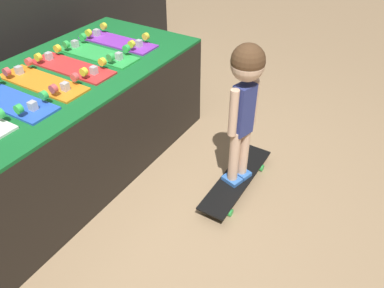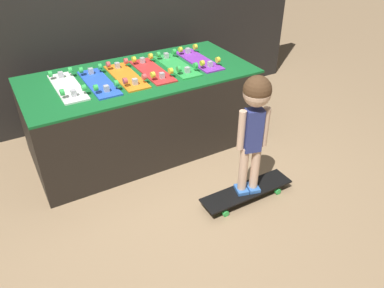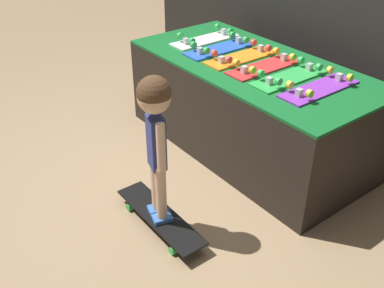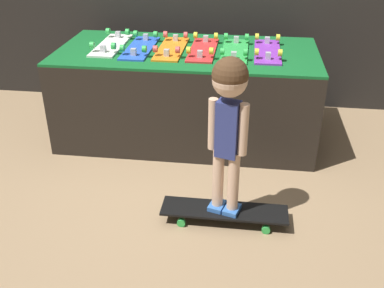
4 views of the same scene
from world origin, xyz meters
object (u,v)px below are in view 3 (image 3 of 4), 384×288
(skateboard_purple_on_rack, at_px, (319,87))
(child, at_px, (155,124))
(skateboard_on_floor, at_px, (160,217))
(skateboard_red_on_rack, at_px, (265,66))
(skateboard_blue_on_rack, at_px, (220,48))
(skateboard_green_on_rack, at_px, (290,76))
(skateboard_orange_on_rack, at_px, (241,56))
(skateboard_white_on_rack, at_px, (205,39))

(skateboard_purple_on_rack, xyz_separation_m, child, (-0.23, -1.19, 0.01))
(skateboard_on_floor, distance_m, child, 0.71)
(skateboard_red_on_rack, bearing_deg, skateboard_blue_on_rack, -178.24)
(skateboard_green_on_rack, bearing_deg, skateboard_red_on_rack, -179.65)
(skateboard_blue_on_rack, xyz_separation_m, skateboard_green_on_rack, (0.76, 0.02, 0.00))
(skateboard_blue_on_rack, height_order, skateboard_orange_on_rack, same)
(skateboard_blue_on_rack, relative_size, skateboard_purple_on_rack, 1.00)
(skateboard_white_on_rack, bearing_deg, skateboard_orange_on_rack, -4.05)
(skateboard_white_on_rack, bearing_deg, skateboard_red_on_rack, -2.40)
(child, bearing_deg, skateboard_white_on_rack, 146.39)
(skateboard_white_on_rack, xyz_separation_m, skateboard_orange_on_rack, (0.51, -0.04, 0.00))
(skateboard_green_on_rack, bearing_deg, skateboard_blue_on_rack, -178.71)
(skateboard_orange_on_rack, height_order, child, child)
(skateboard_orange_on_rack, height_order, skateboard_red_on_rack, same)
(skateboard_white_on_rack, bearing_deg, skateboard_purple_on_rack, -0.49)
(skateboard_white_on_rack, height_order, skateboard_on_floor, skateboard_white_on_rack)
(skateboard_blue_on_rack, xyz_separation_m, skateboard_on_floor, (0.78, -1.15, -0.70))
(skateboard_orange_on_rack, xyz_separation_m, skateboard_on_floor, (0.53, -1.16, -0.70))
(skateboard_orange_on_rack, height_order, skateboard_green_on_rack, same)
(skateboard_red_on_rack, bearing_deg, skateboard_purple_on_rack, 2.37)
(skateboard_blue_on_rack, xyz_separation_m, skateboard_red_on_rack, (0.51, 0.02, 0.00))
(skateboard_white_on_rack, bearing_deg, skateboard_blue_on_rack, -10.58)
(skateboard_blue_on_rack, height_order, skateboard_purple_on_rack, same)
(skateboard_red_on_rack, xyz_separation_m, child, (0.27, -1.17, 0.01))
(skateboard_white_on_rack, relative_size, skateboard_on_floor, 0.80)
(skateboard_purple_on_rack, bearing_deg, skateboard_orange_on_rack, -178.11)
(skateboard_orange_on_rack, bearing_deg, skateboard_green_on_rack, 0.64)
(skateboard_blue_on_rack, relative_size, child, 0.64)
(skateboard_green_on_rack, relative_size, skateboard_purple_on_rack, 1.00)
(skateboard_green_on_rack, height_order, skateboard_purple_on_rack, same)
(skateboard_white_on_rack, relative_size, skateboard_green_on_rack, 1.00)
(skateboard_white_on_rack, height_order, skateboard_orange_on_rack, same)
(skateboard_on_floor, bearing_deg, skateboard_white_on_rack, 130.74)
(skateboard_blue_on_rack, height_order, skateboard_on_floor, skateboard_blue_on_rack)
(skateboard_blue_on_rack, relative_size, skateboard_orange_on_rack, 1.00)
(skateboard_red_on_rack, distance_m, child, 1.20)
(skateboard_red_on_rack, relative_size, child, 0.64)
(skateboard_on_floor, bearing_deg, child, 180.00)
(skateboard_blue_on_rack, bearing_deg, skateboard_red_on_rack, 1.76)
(skateboard_orange_on_rack, bearing_deg, skateboard_on_floor, -65.67)
(skateboard_red_on_rack, xyz_separation_m, skateboard_purple_on_rack, (0.51, 0.02, 0.00))
(skateboard_red_on_rack, distance_m, skateboard_purple_on_rack, 0.51)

